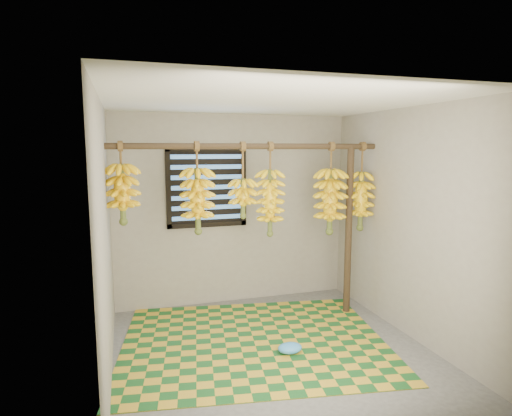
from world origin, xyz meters
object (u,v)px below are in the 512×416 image
object	(u,v)px
banana_bunch_b	(198,201)
banana_bunch_f	(361,201)
support_post	(349,231)
plastic_bag	(290,348)
banana_bunch_a	(122,194)
banana_bunch_d	(270,203)
banana_bunch_e	(330,201)
woven_mat	(254,341)
banana_bunch_c	(243,198)

from	to	relation	value
banana_bunch_b	banana_bunch_f	xyz separation A→B (m)	(1.95, 0.00, -0.07)
support_post	banana_bunch_f	size ratio (longest dim) A/B	1.93
plastic_bag	banana_bunch_f	distance (m)	1.95
support_post	banana_bunch_f	world-z (taller)	banana_bunch_f
banana_bunch_a	banana_bunch_d	distance (m)	1.57
plastic_bag	banana_bunch_e	world-z (taller)	banana_bunch_e
banana_bunch_a	woven_mat	bearing A→B (deg)	-19.89
banana_bunch_b	banana_bunch_f	distance (m)	1.95
support_post	banana_bunch_d	xyz separation A→B (m)	(-0.99, 0.00, 0.38)
plastic_bag	woven_mat	bearing A→B (deg)	125.85
woven_mat	banana_bunch_d	bearing A→B (deg)	54.04
support_post	plastic_bag	bearing A→B (deg)	-142.79
plastic_bag	support_post	bearing A→B (deg)	37.21
banana_bunch_d	banana_bunch_f	bearing A→B (deg)	0.00
banana_bunch_d	woven_mat	bearing A→B (deg)	-125.96
banana_bunch_c	banana_bunch_d	xyz separation A→B (m)	(0.31, 0.00, -0.06)
support_post	banana_bunch_d	distance (m)	1.06
banana_bunch_b	banana_bunch_c	size ratio (longest dim) A/B	1.17
support_post	woven_mat	distance (m)	1.71
banana_bunch_a	banana_bunch_f	world-z (taller)	same
banana_bunch_a	banana_bunch_c	size ratio (longest dim) A/B	1.00
banana_bunch_b	banana_bunch_d	bearing A→B (deg)	0.00
support_post	banana_bunch_e	world-z (taller)	banana_bunch_e
banana_bunch_a	banana_bunch_c	world-z (taller)	same
banana_bunch_c	banana_bunch_d	world-z (taller)	same
banana_bunch_f	banana_bunch_e	bearing A→B (deg)	180.00
woven_mat	banana_bunch_d	world-z (taller)	banana_bunch_d
woven_mat	banana_bunch_f	distance (m)	2.05
banana_bunch_c	woven_mat	bearing A→B (deg)	-91.64
banana_bunch_a	banana_bunch_f	xyz separation A→B (m)	(2.70, -0.00, -0.17)
plastic_bag	banana_bunch_e	size ratio (longest dim) A/B	0.23
banana_bunch_b	support_post	bearing A→B (deg)	0.00
banana_bunch_d	banana_bunch_a	bearing A→B (deg)	180.00
banana_bunch_a	banana_bunch_f	bearing A→B (deg)	-0.00
woven_mat	banana_bunch_b	size ratio (longest dim) A/B	2.75
banana_bunch_b	banana_bunch_e	size ratio (longest dim) A/B	0.91
banana_bunch_d	plastic_bag	bearing A→B (deg)	-94.78
woven_mat	banana_bunch_e	xyz separation A→B (m)	(1.06, 0.45, 1.36)
banana_bunch_b	banana_bunch_c	bearing A→B (deg)	0.00
banana_bunch_b	banana_bunch_e	bearing A→B (deg)	0.00
banana_bunch_b	banana_bunch_e	world-z (taller)	same
support_post	banana_bunch_c	size ratio (longest dim) A/B	2.43
woven_mat	banana_bunch_f	world-z (taller)	banana_bunch_f
banana_bunch_b	banana_bunch_f	bearing A→B (deg)	0.00
banana_bunch_e	banana_bunch_f	world-z (taller)	same
banana_bunch_f	banana_bunch_a	bearing A→B (deg)	180.00
plastic_bag	banana_bunch_e	bearing A→B (deg)	44.94
banana_bunch_e	support_post	bearing A→B (deg)	-0.00
woven_mat	banana_bunch_c	size ratio (longest dim) A/B	3.23
support_post	plastic_bag	world-z (taller)	support_post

